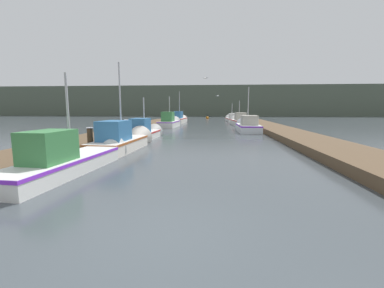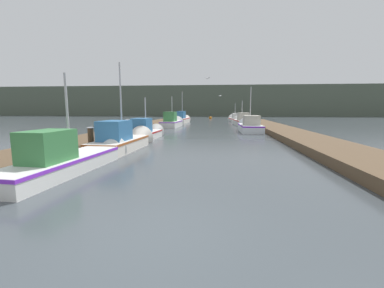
{
  "view_description": "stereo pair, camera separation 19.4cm",
  "coord_description": "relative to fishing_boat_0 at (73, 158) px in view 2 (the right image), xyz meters",
  "views": [
    {
      "loc": [
        0.84,
        -3.92,
        2.18
      ],
      "look_at": [
        -0.17,
        8.09,
        0.46
      ],
      "focal_mm": 24.0,
      "sensor_mm": 36.0,
      "label": 1
    },
    {
      "loc": [
        1.04,
        -3.9,
        2.18
      ],
      "look_at": [
        -0.17,
        8.09,
        0.46
      ],
      "focal_mm": 24.0,
      "sensor_mm": 36.0,
      "label": 2
    }
  ],
  "objects": [
    {
      "name": "mooring_piling_1",
      "position": [
        -0.98,
        3.22,
        0.19
      ],
      "size": [
        0.31,
        0.31,
        1.25
      ],
      "color": "#473523",
      "rests_on": "ground_plane"
    },
    {
      "name": "seagull_1",
      "position": [
        4.04,
        15.57,
        4.39
      ],
      "size": [
        0.52,
        0.41,
        0.12
      ],
      "rotation": [
        0.0,
        0.0,
        2.54
      ],
      "color": "white"
    },
    {
      "name": "fishing_boat_7",
      "position": [
        7.75,
        34.05,
        -0.07
      ],
      "size": [
        2.02,
        5.68,
        3.4
      ],
      "rotation": [
        0.0,
        0.0,
        0.06
      ],
      "color": "silver",
      "rests_on": "ground_plane"
    },
    {
      "name": "fishing_boat_2",
      "position": [
        0.06,
        9.13,
        0.01
      ],
      "size": [
        1.58,
        5.1,
        3.24
      ],
      "rotation": [
        0.0,
        0.0,
        -0.04
      ],
      "color": "silver",
      "rests_on": "ground_plane"
    },
    {
      "name": "fishing_boat_3",
      "position": [
        7.92,
        15.52,
        0.05
      ],
      "size": [
        1.85,
        5.43,
        4.5
      ],
      "rotation": [
        0.0,
        0.0,
        0.01
      ],
      "color": "silver",
      "rests_on": "ground_plane"
    },
    {
      "name": "distant_shore_ridge",
      "position": [
        4.0,
        63.82,
        3.39
      ],
      "size": [
        120.0,
        16.0,
        7.66
      ],
      "color": "#4C5647",
      "rests_on": "ground_plane"
    },
    {
      "name": "seagull_lead",
      "position": [
        5.27,
        22.38,
        3.1
      ],
      "size": [
        0.45,
        0.49,
        0.12
      ],
      "rotation": [
        0.0,
        0.0,
        3.98
      ],
      "color": "white"
    },
    {
      "name": "ground_plane",
      "position": [
        4.0,
        -4.47,
        -0.44
      ],
      "size": [
        200.0,
        200.0,
        0.0
      ],
      "color": "#3D4449"
    },
    {
      "name": "fishing_boat_1",
      "position": [
        0.12,
        4.74,
        0.04
      ],
      "size": [
        1.86,
        5.41,
        4.88
      ],
      "rotation": [
        0.0,
        0.0,
        -0.06
      ],
      "color": "silver",
      "rests_on": "ground_plane"
    },
    {
      "name": "dock_left",
      "position": [
        -2.53,
        11.53,
        -0.23
      ],
      "size": [
        2.87,
        40.0,
        0.42
      ],
      "color": "brown",
      "rests_on": "ground_plane"
    },
    {
      "name": "mooring_piling_0",
      "position": [
        -1.03,
        8.64,
        0.26
      ],
      "size": [
        0.35,
        0.35,
        1.38
      ],
      "color": "#473523",
      "rests_on": "ground_plane"
    },
    {
      "name": "dock_right",
      "position": [
        10.54,
        11.53,
        -0.23
      ],
      "size": [
        2.87,
        40.0,
        0.42
      ],
      "color": "brown",
      "rests_on": "ground_plane"
    },
    {
      "name": "channel_buoy",
      "position": [
        3.59,
        42.04,
        -0.27
      ],
      "size": [
        0.6,
        0.6,
        1.1
      ],
      "color": "#BF6513",
      "rests_on": "ground_plane"
    },
    {
      "name": "fishing_boat_6",
      "position": [
        -0.03,
        28.3,
        0.1
      ],
      "size": [
        1.82,
        5.49,
        4.77
      ],
      "rotation": [
        0.0,
        0.0,
        -0.07
      ],
      "color": "silver",
      "rests_on": "ground_plane"
    },
    {
      "name": "fishing_boat_4",
      "position": [
        -0.09,
        20.44,
        0.08
      ],
      "size": [
        1.93,
        5.29,
        3.87
      ],
      "rotation": [
        0.0,
        0.0,
        -0.05
      ],
      "color": "silver",
      "rests_on": "ground_plane"
    },
    {
      "name": "mooring_piling_2",
      "position": [
        -1.2,
        21.62,
        0.07
      ],
      "size": [
        0.31,
        0.31,
        1.0
      ],
      "color": "#473523",
      "rests_on": "ground_plane"
    },
    {
      "name": "fishing_boat_0",
      "position": [
        0.0,
        0.0,
        0.0
      ],
      "size": [
        1.8,
        6.21,
        3.69
      ],
      "rotation": [
        0.0,
        0.0,
        -0.08
      ],
      "color": "silver",
      "rests_on": "ground_plane"
    },
    {
      "name": "fishing_boat_5",
      "position": [
        8.0,
        24.47,
        0.04
      ],
      "size": [
        2.14,
        4.89,
        3.47
      ],
      "rotation": [
        0.0,
        0.0,
        0.1
      ],
      "color": "silver",
      "rests_on": "ground_plane"
    }
  ]
}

